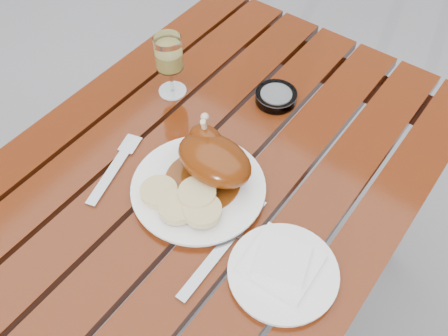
# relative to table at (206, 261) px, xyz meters

# --- Properties ---
(ground) EXTENTS (60.00, 60.00, 0.00)m
(ground) POSITION_rel_table_xyz_m (0.00, 0.00, -0.38)
(ground) COLOR slate
(ground) RESTS_ON ground
(table) EXTENTS (0.80, 1.20, 0.75)m
(table) POSITION_rel_table_xyz_m (0.00, 0.00, 0.00)
(table) COLOR maroon
(table) RESTS_ON ground
(dinner_plate) EXTENTS (0.35, 0.35, 0.02)m
(dinner_plate) POSITION_rel_table_xyz_m (0.02, -0.03, 0.38)
(dinner_plate) COLOR white
(dinner_plate) RESTS_ON table
(roast_duck) EXTENTS (0.17, 0.16, 0.12)m
(roast_duck) POSITION_rel_table_xyz_m (0.02, 0.01, 0.44)
(roast_duck) COLOR #622C0B
(roast_duck) RESTS_ON dinner_plate
(bread_dumplings) EXTENTS (0.17, 0.12, 0.03)m
(bread_dumplings) POSITION_rel_table_xyz_m (0.03, -0.09, 0.41)
(bread_dumplings) COLOR #DBC485
(bread_dumplings) RESTS_ON dinner_plate
(wine_glass) EXTENTS (0.08, 0.08, 0.16)m
(wine_glass) POSITION_rel_table_xyz_m (-0.22, 0.16, 0.45)
(wine_glass) COLOR #C7BA5A
(wine_glass) RESTS_ON table
(side_plate) EXTENTS (0.26, 0.26, 0.02)m
(side_plate) POSITION_rel_table_xyz_m (0.26, -0.09, 0.38)
(side_plate) COLOR white
(side_plate) RESTS_ON table
(napkin) EXTENTS (0.13, 0.12, 0.01)m
(napkin) POSITION_rel_table_xyz_m (0.25, -0.08, 0.40)
(napkin) COLOR white
(napkin) RESTS_ON side_plate
(ashtray) EXTENTS (0.11, 0.11, 0.02)m
(ashtray) POSITION_rel_table_xyz_m (0.00, 0.28, 0.39)
(ashtray) COLOR #B2B7BC
(ashtray) RESTS_ON table
(fork) EXTENTS (0.07, 0.18, 0.01)m
(fork) POSITION_rel_table_xyz_m (-0.16, -0.10, 0.38)
(fork) COLOR gray
(fork) RESTS_ON table
(knife) EXTENTS (0.03, 0.22, 0.01)m
(knife) POSITION_rel_table_xyz_m (0.14, -0.13, 0.38)
(knife) COLOR gray
(knife) RESTS_ON table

